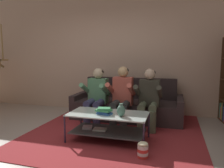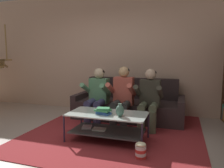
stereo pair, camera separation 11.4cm
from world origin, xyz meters
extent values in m
plane|color=#AA998E|center=(0.00, 0.00, 0.00)|extent=(16.80, 16.80, 0.00)
cube|color=#D0A98F|center=(0.00, 2.46, 1.45)|extent=(8.40, 0.12, 2.90)
cylinder|color=#AB814A|center=(-2.86, 1.94, 1.74)|extent=(0.04, 0.04, 0.90)
cube|color=#322627|center=(0.50, 1.81, 0.20)|extent=(2.08, 0.92, 0.40)
cube|color=#2B2021|center=(0.50, 2.17, 0.63)|extent=(2.08, 0.18, 0.47)
cube|color=#322627|center=(-0.61, 1.81, 0.26)|extent=(0.13, 0.92, 0.52)
cube|color=#322627|center=(1.60, 1.81, 0.26)|extent=(0.13, 0.92, 0.52)
cylinder|color=#3B3B62|center=(-0.13, 1.04, 0.20)|extent=(0.14, 0.14, 0.40)
cylinder|color=#3B3B62|center=(0.07, 1.04, 0.20)|extent=(0.14, 0.14, 0.40)
cylinder|color=#3B3B62|center=(-0.13, 1.22, 0.44)|extent=(0.14, 0.42, 0.14)
cylinder|color=#3B3B62|center=(0.07, 1.22, 0.44)|extent=(0.14, 0.42, 0.14)
cube|color=#51845E|center=(-0.03, 1.43, 0.66)|extent=(0.38, 0.22, 0.51)
cylinder|color=#51845E|center=(-0.23, 1.25, 0.71)|extent=(0.09, 0.49, 0.31)
cylinder|color=#51845E|center=(0.17, 1.25, 0.71)|extent=(0.09, 0.49, 0.31)
sphere|color=tan|center=(-0.03, 1.43, 1.02)|extent=(0.21, 0.21, 0.21)
ellipsoid|color=black|center=(-0.03, 1.45, 1.04)|extent=(0.21, 0.21, 0.13)
cylinder|color=#2E2F2F|center=(0.40, 1.04, 0.20)|extent=(0.14, 0.14, 0.40)
cylinder|color=#2E2F2F|center=(0.60, 1.04, 0.20)|extent=(0.14, 0.14, 0.40)
cylinder|color=#2E2F2F|center=(0.40, 1.22, 0.44)|extent=(0.14, 0.42, 0.14)
cylinder|color=#2E2F2F|center=(0.60, 1.22, 0.44)|extent=(0.14, 0.42, 0.14)
cube|color=#BA5043|center=(0.50, 1.43, 0.68)|extent=(0.38, 0.22, 0.55)
cylinder|color=#BA5043|center=(0.29, 1.25, 0.73)|extent=(0.09, 0.49, 0.31)
cylinder|color=#BA5043|center=(0.70, 1.25, 0.73)|extent=(0.09, 0.49, 0.31)
sphere|color=tan|center=(0.50, 1.43, 1.06)|extent=(0.21, 0.21, 0.21)
ellipsoid|color=black|center=(0.50, 1.45, 1.08)|extent=(0.21, 0.21, 0.13)
cylinder|color=#515841|center=(0.92, 1.04, 0.20)|extent=(0.14, 0.14, 0.40)
cylinder|color=#515841|center=(1.12, 1.04, 0.20)|extent=(0.14, 0.14, 0.40)
cylinder|color=#515841|center=(0.92, 1.22, 0.44)|extent=(0.14, 0.42, 0.14)
cylinder|color=#515841|center=(1.12, 1.22, 0.44)|extent=(0.14, 0.42, 0.14)
cube|color=#353228|center=(1.02, 1.43, 0.66)|extent=(0.38, 0.22, 0.52)
cylinder|color=#353228|center=(0.82, 1.25, 0.71)|extent=(0.09, 0.49, 0.31)
cylinder|color=#353228|center=(1.23, 1.25, 0.71)|extent=(0.09, 0.49, 0.31)
sphere|color=tan|center=(1.02, 1.43, 1.02)|extent=(0.21, 0.21, 0.21)
ellipsoid|color=black|center=(1.02, 1.45, 1.05)|extent=(0.21, 0.21, 0.13)
cube|color=#B6C5BD|center=(0.47, 0.50, 0.44)|extent=(1.27, 0.64, 0.02)
cube|color=#3F4242|center=(0.47, 0.50, 0.16)|extent=(1.16, 0.59, 0.02)
cylinder|color=#30253A|center=(-0.15, 0.19, 0.23)|extent=(0.03, 0.03, 0.45)
cylinder|color=#30253A|center=(1.09, 0.19, 0.23)|extent=(0.03, 0.03, 0.45)
cylinder|color=#30253A|center=(-0.15, 0.80, 0.23)|extent=(0.03, 0.03, 0.45)
cylinder|color=#30253A|center=(1.09, 0.80, 0.23)|extent=(0.03, 0.03, 0.45)
cube|color=silver|center=(0.11, 0.50, 0.18)|extent=(0.19, 0.20, 0.03)
cube|color=silver|center=(0.34, 0.47, 0.18)|extent=(0.22, 0.16, 0.03)
cube|color=maroon|center=(0.49, 1.05, 0.01)|extent=(3.00, 3.31, 0.01)
cube|color=#955C5A|center=(0.49, 1.05, 0.01)|extent=(1.65, 1.82, 0.00)
ellipsoid|color=#486F5F|center=(0.72, 0.38, 0.54)|extent=(0.13, 0.13, 0.18)
cylinder|color=#486F5F|center=(0.72, 0.38, 0.63)|extent=(0.06, 0.06, 0.04)
cube|color=#325FB2|center=(0.44, 0.42, 0.47)|extent=(0.25, 0.18, 0.03)
cube|color=#2B50AD|center=(0.42, 0.43, 0.49)|extent=(0.21, 0.17, 0.02)
cube|color=#3A8A50|center=(0.42, 0.43, 0.52)|extent=(0.26, 0.20, 0.03)
cube|color=#33824D|center=(0.43, 0.42, 0.54)|extent=(0.23, 0.19, 0.03)
cylinder|color=red|center=(1.11, 0.03, 0.02)|extent=(0.15, 0.15, 0.04)
cylinder|color=white|center=(1.11, 0.03, 0.07)|extent=(0.15, 0.15, 0.04)
cylinder|color=red|center=(1.11, 0.03, 0.11)|extent=(0.15, 0.15, 0.04)
cylinder|color=white|center=(1.11, 0.03, 0.16)|extent=(0.15, 0.15, 0.04)
ellipsoid|color=beige|center=(1.11, 0.03, 0.20)|extent=(0.14, 0.14, 0.05)
camera|label=1|loc=(1.49, -2.77, 1.36)|focal=35.00mm
camera|label=2|loc=(1.60, -2.73, 1.36)|focal=35.00mm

